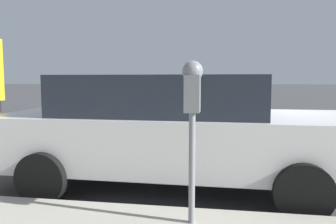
% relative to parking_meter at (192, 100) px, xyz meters
% --- Properties ---
extents(ground_plane, '(220.00, 220.00, 0.00)m').
position_rel_parking_meter_xyz_m(ground_plane, '(2.56, -0.69, -1.32)').
color(ground_plane, '#424244').
extents(parking_meter, '(0.21, 0.19, 1.52)m').
position_rel_parking_meter_xyz_m(parking_meter, '(0.00, 0.00, 0.00)').
color(parking_meter, gray).
rests_on(parking_meter, sidewalk).
extents(car_white, '(2.19, 4.90, 1.57)m').
position_rel_parking_meter_xyz_m(car_white, '(1.58, 0.41, -0.50)').
color(car_white, silver).
rests_on(car_white, ground_plane).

